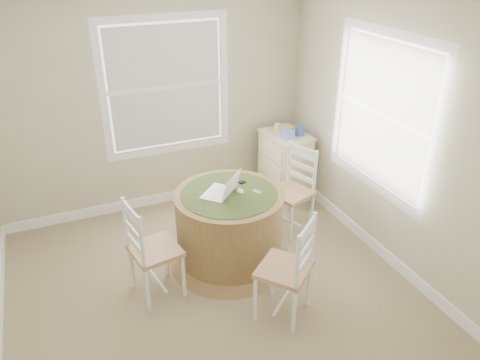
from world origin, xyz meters
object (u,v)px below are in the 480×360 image
chair_left (155,250)px  laptop (221,191)px  round_table (229,224)px  chair_near (284,269)px  chair_right (290,192)px  corner_chest (285,165)px

chair_left → laptop: size_ratio=2.16×
round_table → chair_left: 0.82m
chair_near → laptop: (-0.20, 0.92, 0.32)m
chair_right → laptop: laptop is taller
chair_left → laptop: (0.72, 0.23, 0.32)m
laptop → round_table: bearing=116.8°
chair_left → chair_near: bearing=-136.5°
chair_near → corner_chest: size_ratio=1.15×
round_table → chair_right: bearing=-2.9°
chair_right → laptop: size_ratio=2.16×
round_table → chair_near: chair_near is taller
chair_near → chair_right: 1.32m
round_table → chair_left: size_ratio=1.31×
round_table → laptop: 0.38m
round_table → chair_near: (0.13, -0.89, 0.06)m
chair_left → chair_right: 1.66m
chair_near → corner_chest: bearing=-158.5°
chair_near → chair_right: bearing=-161.0°
chair_right → laptop: (-0.87, -0.22, 0.32)m
laptop → chair_right: bearing=150.1°
round_table → chair_near: 0.90m
chair_left → round_table: bearing=-85.3°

